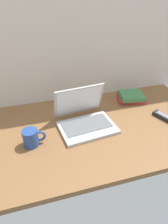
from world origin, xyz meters
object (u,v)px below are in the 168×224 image
object	(u,v)px
laptop	(84,118)
coffee_mug	(31,138)
remote_control_near	(165,117)
book_stack	(131,97)

from	to	relation	value
laptop	coffee_mug	xyz separation A→B (m)	(-0.31, -0.09, 0.00)
coffee_mug	remote_control_near	world-z (taller)	coffee_mug
laptop	remote_control_near	world-z (taller)	laptop
coffee_mug	book_stack	bearing A→B (deg)	20.82
remote_control_near	coffee_mug	bearing A→B (deg)	-179.88
laptop	coffee_mug	bearing A→B (deg)	-163.60
laptop	coffee_mug	world-z (taller)	laptop
book_stack	laptop	bearing A→B (deg)	-155.85
laptop	remote_control_near	distance (m)	0.50
laptop	coffee_mug	size ratio (longest dim) A/B	2.83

